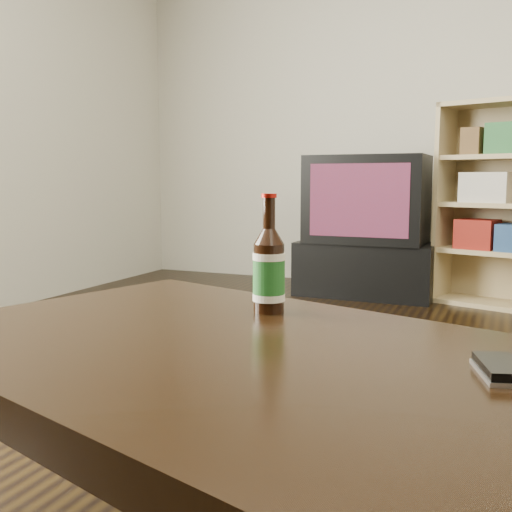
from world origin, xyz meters
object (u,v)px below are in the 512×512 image
at_px(bookshelf, 496,201).
at_px(beer_bottle, 269,271).
at_px(tv_stand, 366,269).
at_px(coffee_table, 260,388).
at_px(tv, 367,199).
at_px(phone, 500,369).

xyz_separation_m(bookshelf, beer_bottle, (-0.38, -2.81, -0.07)).
distance_m(tv_stand, coffee_table, 3.14).
distance_m(bookshelf, coffee_table, 3.11).
relative_size(bookshelf, coffee_table, 0.84).
height_order(bookshelf, coffee_table, bookshelf).
relative_size(tv, beer_bottle, 3.05).
xyz_separation_m(tv_stand, beer_bottle, (0.42, -2.81, 0.40)).
xyz_separation_m(tv, coffee_table, (0.51, -3.08, -0.22)).
distance_m(tv_stand, tv, 0.47).
xyz_separation_m(coffee_table, phone, (0.37, 0.02, 0.07)).
height_order(tv_stand, coffee_table, coffee_table).
bearing_deg(tv, beer_bottle, -80.96).
xyz_separation_m(tv, beer_bottle, (0.42, -2.80, -0.07)).
bearing_deg(tv_stand, beer_bottle, -80.97).
relative_size(bookshelf, beer_bottle, 4.95).
bearing_deg(phone, tv_stand, 89.34).
relative_size(tv, coffee_table, 0.52).
bearing_deg(tv_stand, coffee_table, -79.96).
bearing_deg(bookshelf, beer_bottle, -80.33).
bearing_deg(tv_stand, tv, -90.00).
bearing_deg(beer_bottle, tv, 98.43).
bearing_deg(phone, bookshelf, 74.85).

